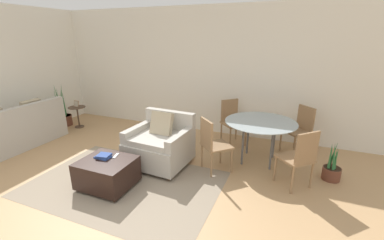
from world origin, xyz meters
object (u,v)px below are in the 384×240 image
Objects in this scene: dining_chair_far_left at (232,119)px; potted_plant_small at (332,169)px; dining_table at (260,125)px; tv_remote_primary at (116,156)px; side_table at (78,113)px; couch at (13,134)px; dining_chair_near_left at (212,142)px; potted_plant at (63,116)px; book_stack at (103,156)px; picture_frame at (76,104)px; dining_chair_far_right at (300,127)px; armchair at (160,145)px; tv_remote_secondary at (101,153)px; ottoman at (107,172)px; dining_chair_near_right at (300,156)px.

dining_chair_far_left is 1.43× the size of potted_plant_small.
tv_remote_primary is at bearing -141.37° from dining_table.
side_table is at bearing 176.09° from potted_plant_small.
couch is 2.16× the size of dining_chair_near_left.
side_table is (0.46, 0.03, 0.12)m from potted_plant.
potted_plant is at bearing 147.63° from book_stack.
couch is at bearing -153.98° from dining_chair_far_left.
side_table is at bearing 145.59° from tv_remote_primary.
picture_frame is at bearing 176.09° from potted_plant_small.
dining_chair_far_right is (1.31, 0.00, 0.00)m from dining_chair_far_left.
armchair reaches higher than tv_remote_secondary.
armchair reaches higher than dining_chair_near_left.
tv_remote_primary is 2.42m from dining_table.
side_table reaches higher than tv_remote_primary.
tv_remote_secondary is at bearing -149.97° from dining_chair_near_left.
tv_remote_primary is 0.14× the size of dining_table.
potted_plant reaches higher than ottoman.
tv_remote_primary is at bearing -113.43° from armchair.
side_table is at bearing 142.30° from tv_remote_secondary.
tv_remote_primary is at bearing -119.62° from dining_chair_far_left.
armchair reaches higher than ottoman.
tv_remote_secondary is 2.76m from picture_frame.
dining_table is at bearing -135.00° from dining_chair_far_right.
dining_chair_far_left is 1.31m from dining_chair_far_right.
couch is 12.91× the size of picture_frame.
potted_plant is 1.17× the size of dining_chair_near_left.
potted_plant_small is (3.29, 1.31, -0.26)m from tv_remote_secondary.
armchair is at bearing 66.57° from tv_remote_primary.
dining_chair_far_left is 1.00× the size of dining_chair_far_right.
armchair is 3.35m from potted_plant.
ottoman is at bearing -31.78° from book_stack.
dining_chair_far_right is (2.66, 2.27, 0.07)m from book_stack.
tv_remote_secondary is at bearing -142.21° from dining_chair_far_right.
couch is 8.28× the size of book_stack.
dining_table reaches higher than side_table.
couch is 2.44m from tv_remote_secondary.
picture_frame is 5.50m from potted_plant_small.
armchair reaches higher than side_table.
dining_chair_near_right is at bearing -45.00° from dining_chair_far_left.
potted_plant_small is (5.47, -0.37, -0.19)m from side_table.
picture_frame is (-2.77, 0.92, 0.23)m from armchair.
dining_chair_far_left is at bearing 26.02° from couch.
tv_remote_primary is 2.96m from picture_frame.
dining_chair_far_left is (4.13, 0.51, 0.28)m from potted_plant.
dining_table is (1.88, 1.50, 0.24)m from tv_remote_primary.
dining_chair_near_right is (0.65, -0.65, -0.15)m from dining_table.
armchair is at bearing 62.28° from book_stack.
book_stack is 0.26× the size of dining_chair_near_right.
tv_remote_primary is at bearing -156.81° from potted_plant_small.
dining_chair_near_left is 1.00× the size of dining_chair_far_right.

